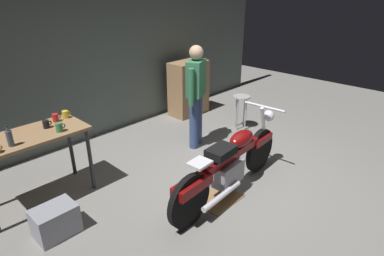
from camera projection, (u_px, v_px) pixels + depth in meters
The scene contains 14 objects.
ground_plane at pixel (232, 185), 4.39m from camera, with size 12.00×12.00×0.00m, color gray.
back_wall at pixel (106, 45), 5.53m from camera, with size 8.00×0.12×3.10m, color #56605B.
workbench at pixel (30, 144), 3.78m from camera, with size 1.30×0.64×0.90m.
motorcycle at pixel (231, 163), 4.04m from camera, with size 2.19×0.60×1.00m.
person_standing at pixel (196, 93), 5.12m from camera, with size 0.52×0.36×1.67m.
shop_stool at pixel (241, 103), 5.93m from camera, with size 0.32×0.32×0.64m.
wooden_dresser at pixel (189, 88), 6.63m from camera, with size 0.80×0.47×1.10m.
drip_tray at pixel (219, 199), 4.09m from camera, with size 0.56×0.40×0.01m, color olive.
storage_bin at pixel (56, 221), 3.46m from camera, with size 0.44×0.32×0.34m, color gray.
mug_black_matte at pixel (46, 124), 3.90m from camera, with size 0.11×0.08×0.10m.
mug_green_speckled at pixel (59, 127), 3.80m from camera, with size 0.12×0.08×0.11m.
mug_yellow_tall at pixel (65, 114), 4.19m from camera, with size 0.11×0.08×0.10m.
mug_red_diner at pixel (56, 118), 4.08m from camera, with size 0.11×0.08×0.10m.
bottle at pixel (10, 138), 3.44m from camera, with size 0.06×0.06×0.24m.
Camera 1 is at (-3.06, -2.16, 2.49)m, focal length 30.16 mm.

